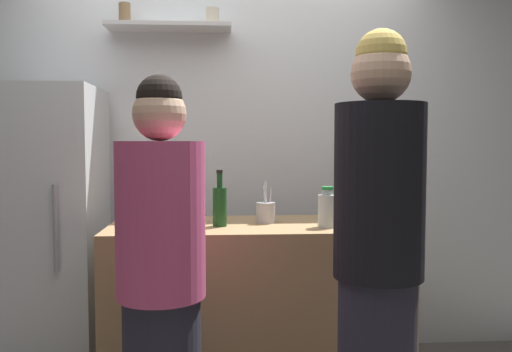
# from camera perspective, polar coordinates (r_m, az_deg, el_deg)

# --- Properties ---
(back_wall_assembly) EXTENTS (4.80, 0.32, 2.60)m
(back_wall_assembly) POSITION_cam_1_polar(r_m,az_deg,el_deg) (3.45, -3.00, 2.90)
(back_wall_assembly) COLOR white
(back_wall_assembly) RESTS_ON ground
(refrigerator) EXTENTS (0.67, 0.64, 1.66)m
(refrigerator) POSITION_cam_1_polar(r_m,az_deg,el_deg) (3.26, -22.19, -5.79)
(refrigerator) COLOR silver
(refrigerator) RESTS_ON ground
(counter) EXTENTS (1.51, 0.64, 0.92)m
(counter) POSITION_cam_1_polar(r_m,az_deg,el_deg) (2.87, -0.00, -14.30)
(counter) COLOR #9E7A51
(counter) RESTS_ON ground
(baking_pan) EXTENTS (0.34, 0.24, 0.05)m
(baking_pan) POSITION_cam_1_polar(r_m,az_deg,el_deg) (2.82, 11.99, -4.59)
(baking_pan) COLOR gray
(baking_pan) RESTS_ON counter
(utensil_holder) EXTENTS (0.10, 0.10, 0.22)m
(utensil_holder) POSITION_cam_1_polar(r_m,az_deg,el_deg) (2.79, 1.05, -3.94)
(utensil_holder) COLOR #B2B2B7
(utensil_holder) RESTS_ON counter
(wine_bottle_green_glass) EXTENTS (0.07, 0.07, 0.29)m
(wine_bottle_green_glass) POSITION_cam_1_polar(r_m,az_deg,el_deg) (2.68, -3.92, -3.12)
(wine_bottle_green_glass) COLOR #19471E
(wine_bottle_green_glass) RESTS_ON counter
(wine_bottle_pale_glass) EXTENTS (0.06, 0.06, 0.30)m
(wine_bottle_pale_glass) POSITION_cam_1_polar(r_m,az_deg,el_deg) (2.91, -8.29, -2.66)
(wine_bottle_pale_glass) COLOR #B2BFB2
(wine_bottle_pale_glass) RESTS_ON counter
(water_bottle_plastic) EXTENTS (0.09, 0.09, 0.20)m
(water_bottle_plastic) POSITION_cam_1_polar(r_m,az_deg,el_deg) (2.67, 7.68, -3.59)
(water_bottle_plastic) COLOR silver
(water_bottle_plastic) RESTS_ON counter
(person_pink_top) EXTENTS (0.34, 0.34, 1.60)m
(person_pink_top) POSITION_cam_1_polar(r_m,az_deg,el_deg) (2.11, -10.15, -11.79)
(person_pink_top) COLOR #262633
(person_pink_top) RESTS_ON ground
(person_blonde) EXTENTS (0.34, 0.34, 1.77)m
(person_blonde) POSITION_cam_1_polar(r_m,az_deg,el_deg) (2.10, 13.00, -9.19)
(person_blonde) COLOR #262633
(person_blonde) RESTS_ON ground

